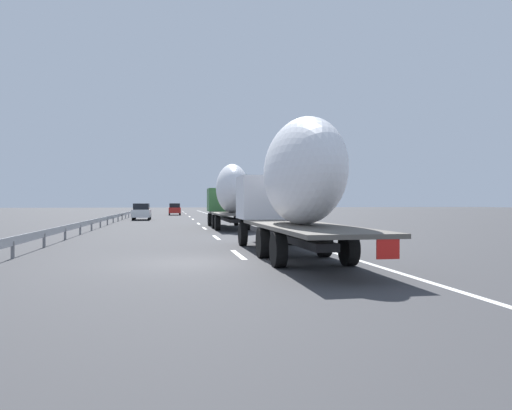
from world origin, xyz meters
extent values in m
plane|color=#38383A|center=(40.00, 0.00, 0.00)|extent=(260.00, 260.00, 0.00)
cube|color=white|center=(2.00, -1.80, 0.00)|extent=(3.20, 0.20, 0.01)
cube|color=white|center=(10.68, -1.80, 0.00)|extent=(3.20, 0.20, 0.01)
cube|color=white|center=(20.17, -1.80, 0.00)|extent=(3.20, 0.20, 0.01)
cube|color=white|center=(28.02, -1.80, 0.00)|extent=(3.20, 0.20, 0.01)
cube|color=white|center=(39.42, -1.80, 0.00)|extent=(3.20, 0.20, 0.01)
cube|color=white|center=(49.93, -1.80, 0.00)|extent=(3.20, 0.20, 0.01)
cube|color=white|center=(66.26, -1.80, 0.00)|extent=(3.20, 0.20, 0.01)
cube|color=white|center=(67.90, -1.80, 0.00)|extent=(3.20, 0.20, 0.01)
cube|color=white|center=(79.44, -1.80, 0.00)|extent=(3.20, 0.20, 0.01)
cube|color=white|center=(87.24, -1.80, 0.00)|extent=(3.20, 0.20, 0.01)
cube|color=white|center=(45.00, -5.50, 0.00)|extent=(110.00, 0.20, 0.01)
cube|color=#387038|center=(24.00, -3.60, 2.15)|extent=(2.40, 2.50, 1.90)
cube|color=black|center=(25.10, -3.60, 2.65)|extent=(0.08, 2.12, 0.80)
cube|color=#262628|center=(21.26, -3.60, 0.67)|extent=(10.07, 0.70, 0.24)
cube|color=#59544C|center=(18.52, -3.60, 1.14)|extent=(8.54, 2.50, 0.12)
ellipsoid|color=white|center=(18.12, -3.60, 2.92)|extent=(5.69, 2.20, 3.44)
cube|color=red|center=(14.28, -4.29, 0.90)|extent=(0.04, 0.56, 0.56)
cylinder|color=black|center=(24.00, -2.50, 0.52)|extent=(1.04, 0.30, 1.04)
cylinder|color=black|center=(24.00, -4.70, 0.52)|extent=(1.04, 0.30, 1.04)
cylinder|color=black|center=(19.72, -2.50, 0.52)|extent=(1.04, 0.35, 1.04)
cylinder|color=black|center=(19.72, -4.70, 0.52)|extent=(1.04, 0.35, 1.04)
cylinder|color=black|center=(17.32, -2.50, 0.52)|extent=(1.04, 0.35, 1.04)
cylinder|color=black|center=(17.32, -4.70, 0.52)|extent=(1.04, 0.35, 1.04)
cube|color=silver|center=(5.54, -3.60, 2.15)|extent=(2.40, 2.50, 1.90)
cube|color=black|center=(6.64, -3.60, 2.65)|extent=(0.08, 2.12, 0.80)
cube|color=#262628|center=(2.57, -3.60, 0.67)|extent=(10.94, 0.70, 0.24)
cube|color=#59544C|center=(-0.40, -3.60, 1.14)|extent=(9.49, 2.50, 0.12)
ellipsoid|color=white|center=(-0.14, -3.60, 2.95)|extent=(6.51, 2.20, 3.49)
cube|color=red|center=(-5.12, -4.29, 0.90)|extent=(0.04, 0.56, 0.56)
cylinder|color=black|center=(5.54, -2.50, 0.52)|extent=(1.04, 0.30, 1.04)
cylinder|color=black|center=(5.54, -4.70, 0.52)|extent=(1.04, 0.30, 1.04)
cylinder|color=black|center=(0.80, -2.50, 0.52)|extent=(1.04, 0.35, 1.04)
cylinder|color=black|center=(0.80, -4.70, 0.52)|extent=(1.04, 0.35, 1.04)
cylinder|color=black|center=(-1.60, -2.50, 0.52)|extent=(1.04, 0.35, 1.04)
cylinder|color=black|center=(-1.60, -4.70, 0.52)|extent=(1.04, 0.35, 1.04)
cube|color=white|center=(38.58, 3.86, 0.74)|extent=(4.72, 1.88, 0.84)
cube|color=black|center=(38.23, 3.86, 1.49)|extent=(2.60, 1.66, 0.66)
cylinder|color=black|center=(40.05, 4.70, 0.32)|extent=(0.64, 0.22, 0.64)
cylinder|color=black|center=(40.05, 3.02, 0.32)|extent=(0.64, 0.22, 0.64)
cylinder|color=black|center=(37.12, 4.70, 0.32)|extent=(0.64, 0.22, 0.64)
cylinder|color=black|center=(37.12, 3.02, 0.32)|extent=(0.64, 0.22, 0.64)
cube|color=red|center=(58.83, 0.13, 0.74)|extent=(4.54, 1.80, 0.84)
cube|color=black|center=(58.49, 0.13, 1.48)|extent=(2.50, 1.58, 0.63)
cylinder|color=black|center=(60.24, 0.93, 0.32)|extent=(0.64, 0.22, 0.64)
cylinder|color=black|center=(60.24, -0.66, 0.32)|extent=(0.64, 0.22, 0.64)
cylinder|color=black|center=(57.42, 0.93, 0.32)|extent=(0.64, 0.22, 0.64)
cylinder|color=black|center=(57.42, -0.66, 0.32)|extent=(0.64, 0.22, 0.64)
cylinder|color=gray|center=(39.80, -6.70, 1.21)|extent=(0.10, 0.10, 2.43)
cube|color=#2D569E|center=(39.80, -6.70, 2.78)|extent=(0.06, 0.90, 0.70)
cylinder|color=#472D19|center=(79.83, -12.30, 0.90)|extent=(0.40, 0.40, 1.79)
cone|color=#286B2D|center=(79.83, -12.30, 4.60)|extent=(3.54, 3.54, 5.62)
cylinder|color=#472D19|center=(51.33, -9.84, 0.68)|extent=(0.31, 0.31, 1.35)
cone|color=#286B2D|center=(51.33, -9.84, 3.69)|extent=(3.42, 3.42, 4.67)
cylinder|color=#472D19|center=(59.61, -11.74, 0.67)|extent=(0.27, 0.27, 1.33)
cone|color=#194C1E|center=(59.61, -11.74, 3.76)|extent=(3.77, 3.77, 4.85)
cube|color=#9EA0A5|center=(43.00, 6.00, 0.60)|extent=(94.00, 0.06, 0.32)
cube|color=slate|center=(2.13, 6.00, 0.30)|extent=(0.10, 0.10, 0.60)
cube|color=slate|center=(6.22, 6.00, 0.30)|extent=(0.10, 0.10, 0.60)
cube|color=slate|center=(10.30, 6.00, 0.30)|extent=(0.10, 0.10, 0.60)
cube|color=slate|center=(14.39, 6.00, 0.30)|extent=(0.10, 0.10, 0.60)
cube|color=slate|center=(18.48, 6.00, 0.30)|extent=(0.10, 0.10, 0.60)
cube|color=slate|center=(22.57, 6.00, 0.30)|extent=(0.10, 0.10, 0.60)
cube|color=slate|center=(26.65, 6.00, 0.30)|extent=(0.10, 0.10, 0.60)
cube|color=slate|center=(30.74, 6.00, 0.30)|extent=(0.10, 0.10, 0.60)
cube|color=slate|center=(34.83, 6.00, 0.30)|extent=(0.10, 0.10, 0.60)
cube|color=slate|center=(38.91, 6.00, 0.30)|extent=(0.10, 0.10, 0.60)
cube|color=slate|center=(43.00, 6.00, 0.30)|extent=(0.10, 0.10, 0.60)
cube|color=slate|center=(47.09, 6.00, 0.30)|extent=(0.10, 0.10, 0.60)
cube|color=slate|center=(51.17, 6.00, 0.30)|extent=(0.10, 0.10, 0.60)
cube|color=slate|center=(55.26, 6.00, 0.30)|extent=(0.10, 0.10, 0.60)
cube|color=slate|center=(59.35, 6.00, 0.30)|extent=(0.10, 0.10, 0.60)
cube|color=slate|center=(63.43, 6.00, 0.30)|extent=(0.10, 0.10, 0.60)
cube|color=slate|center=(67.52, 6.00, 0.30)|extent=(0.10, 0.10, 0.60)
cube|color=slate|center=(71.61, 6.00, 0.30)|extent=(0.10, 0.10, 0.60)
cube|color=slate|center=(75.70, 6.00, 0.30)|extent=(0.10, 0.10, 0.60)
cube|color=slate|center=(79.78, 6.00, 0.30)|extent=(0.10, 0.10, 0.60)
cube|color=slate|center=(83.87, 6.00, 0.30)|extent=(0.10, 0.10, 0.60)
cube|color=slate|center=(87.96, 6.00, 0.30)|extent=(0.10, 0.10, 0.60)
camera|label=1|loc=(-15.36, 0.63, 1.93)|focal=33.34mm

